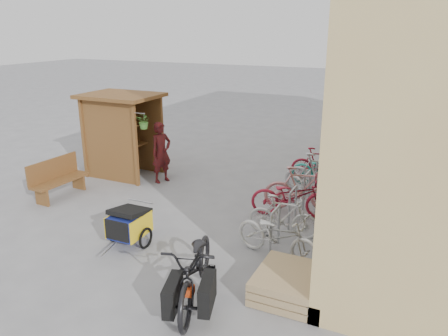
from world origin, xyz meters
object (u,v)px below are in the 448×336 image
at_px(kiosk, 120,123).
at_px(cargo_bike, 196,269).
at_px(shopping_carts, 364,144).
at_px(bike_1, 283,216).
at_px(child_trailer, 129,223).
at_px(bike_6, 324,171).
at_px(bike_0, 278,236).
at_px(bike_5, 320,174).
at_px(pallet_stack, 288,283).
at_px(bench, 58,178).
at_px(bike_3, 302,189).
at_px(bike_4, 313,184).
at_px(bike_2, 292,196).
at_px(bike_7, 319,164).
at_px(person_kiosk, 161,152).

height_order(kiosk, cargo_bike, kiosk).
distance_m(shopping_carts, bike_1, 6.34).
distance_m(child_trailer, bike_6, 5.70).
distance_m(shopping_carts, bike_0, 7.24).
height_order(shopping_carts, bike_5, bike_5).
bearing_deg(pallet_stack, bench, 165.48).
relative_size(cargo_bike, bike_5, 1.28).
height_order(bike_3, bike_4, bike_3).
height_order(cargo_bike, bike_2, cargo_bike).
bearing_deg(bike_7, shopping_carts, -35.07).
distance_m(bench, child_trailer, 3.53).
bearing_deg(bike_4, bike_2, -174.76).
bearing_deg(bike_6, cargo_bike, 173.84).
relative_size(kiosk, person_kiosk, 1.45).
relative_size(kiosk, bike_1, 1.65).
bearing_deg(child_trailer, bike_0, 13.31).
distance_m(bench, shopping_carts, 9.36).
bearing_deg(bike_5, bike_6, -2.55).
bearing_deg(person_kiosk, bike_5, -55.88).
height_order(bike_6, bike_7, bike_7).
height_order(shopping_carts, child_trailer, shopping_carts).
bearing_deg(bike_5, bike_4, 162.30).
relative_size(kiosk, shopping_carts, 1.36).
bearing_deg(shopping_carts, bike_6, -101.92).
bearing_deg(child_trailer, bench, 156.94).
bearing_deg(pallet_stack, bike_2, 105.37).
distance_m(bike_0, bike_3, 2.46).
height_order(pallet_stack, bike_0, bike_0).
bearing_deg(kiosk, bike_0, -26.00).
height_order(child_trailer, bike_6, bike_6).
bearing_deg(person_kiosk, bench, 161.61).
bearing_deg(bike_0, bike_6, 15.63).
xyz_separation_m(bike_0, bike_5, (-0.07, 3.67, 0.08)).
bearing_deg(bike_6, bike_1, 178.24).
xyz_separation_m(person_kiosk, bike_7, (3.98, 2.04, -0.39)).
distance_m(bike_3, bike_6, 1.82).
distance_m(shopping_carts, bike_7, 2.57).
bearing_deg(bike_6, shopping_carts, -12.10).
relative_size(child_trailer, bike_0, 0.77).
bearing_deg(bike_4, shopping_carts, 2.28).
xyz_separation_m(kiosk, bike_2, (5.44, -0.82, -1.06)).
relative_size(kiosk, pallet_stack, 2.08).
xyz_separation_m(pallet_stack, bike_4, (-0.68, 4.35, 0.19)).
height_order(kiosk, bike_4, kiosk).
bearing_deg(bike_2, child_trailer, 122.16).
relative_size(pallet_stack, bench, 0.75).
bearing_deg(bike_3, person_kiosk, 70.37).
bearing_deg(shopping_carts, pallet_stack, -90.00).
xyz_separation_m(shopping_carts, bike_3, (-0.74, -4.78, -0.03)).
distance_m(pallet_stack, bike_1, 2.13).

